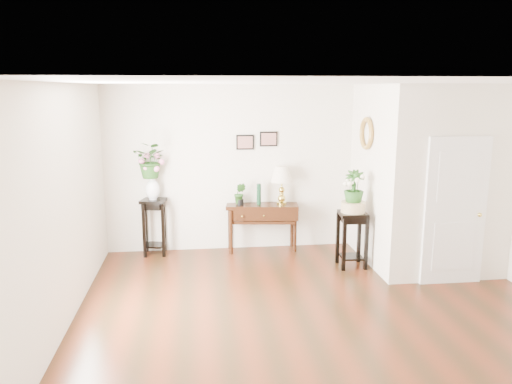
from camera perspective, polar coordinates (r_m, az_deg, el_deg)
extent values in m
cube|color=#4F200E|center=(6.40, 7.31, -13.64)|extent=(6.00, 5.50, 0.02)
cube|color=white|center=(5.79, 8.04, 12.30)|extent=(6.00, 5.50, 0.02)
cube|color=silver|center=(8.58, 3.08, 2.78)|extent=(6.00, 0.02, 2.80)
cube|color=silver|center=(3.47, 19.28, -11.51)|extent=(6.00, 0.02, 2.80)
cube|color=silver|center=(5.95, -21.59, -2.04)|extent=(0.02, 5.50, 2.80)
cube|color=silver|center=(8.30, 18.72, 1.87)|extent=(1.80, 1.95, 2.80)
cube|color=silver|center=(7.50, 21.81, -2.09)|extent=(0.90, 0.05, 2.10)
cube|color=black|center=(8.41, -1.25, 5.71)|extent=(0.30, 0.02, 0.25)
cube|color=black|center=(8.46, 1.46, 6.08)|extent=(0.30, 0.02, 0.25)
torus|color=#AF9131|center=(7.97, 12.49, 6.55)|extent=(0.07, 0.51, 0.51)
cube|color=black|center=(8.56, 0.70, -4.05)|extent=(1.25, 0.56, 0.81)
cube|color=gold|center=(8.44, 2.96, 0.96)|extent=(0.48, 0.48, 0.66)
cylinder|color=#10321D|center=(8.41, 0.33, -0.30)|extent=(0.08, 0.08, 0.36)
imported|color=#1F4A18|center=(8.38, -1.85, -0.29)|extent=(0.24, 0.22, 0.36)
cube|color=black|center=(8.50, -11.55, -3.93)|extent=(0.45, 0.45, 0.94)
imported|color=#1F4A18|center=(8.27, -11.88, 3.91)|extent=(0.68, 0.64, 0.60)
cube|color=black|center=(7.92, 10.90, -5.34)|extent=(0.44, 0.44, 0.87)
cylinder|color=beige|center=(7.79, 11.04, -1.71)|extent=(0.44, 0.44, 0.16)
imported|color=#1F4A18|center=(7.72, 11.13, 0.50)|extent=(0.36, 0.36, 0.53)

